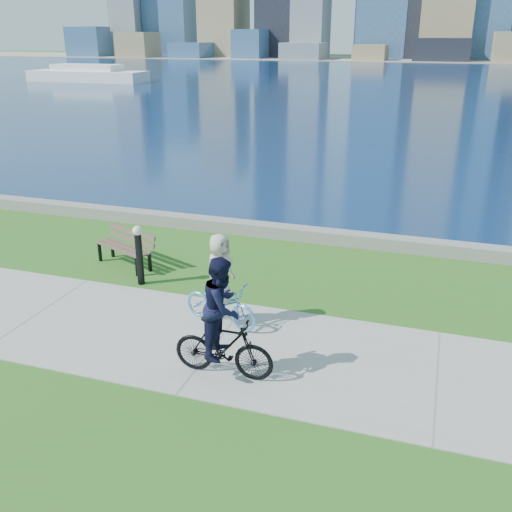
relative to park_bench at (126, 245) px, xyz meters
The scene contains 10 objects.
ground 4.70m from the park_bench, 39.39° to the right, with size 320.00×320.00×0.00m, color #245716.
concrete_path 4.70m from the park_bench, 39.39° to the right, with size 80.00×3.50×0.02m, color gray.
seawall 4.86m from the park_bench, 41.95° to the left, with size 90.00×0.50×0.35m, color slate.
bay_water 69.14m from the park_bench, 87.01° to the left, with size 320.00×131.00×0.01m, color #0B2249.
far_shore 127.09m from the park_bench, 88.37° to the left, with size 320.00×30.00×0.12m, color gray.
ferry_near 61.07m from the park_bench, 124.54° to the left, with size 14.64×4.18×1.99m.
park_bench is the anchor object (origin of this frame).
bollard_lamp 1.32m from the park_bench, 45.97° to the right, with size 0.23×0.23×1.42m.
cyclist_woman 4.07m from the park_bench, 32.98° to the right, with size 1.00×1.78×1.90m.
cyclist_man 5.71m from the park_bench, 43.44° to the right, with size 0.66×1.76×2.16m.
Camera 1 is at (3.67, -8.71, 5.48)m, focal length 40.00 mm.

